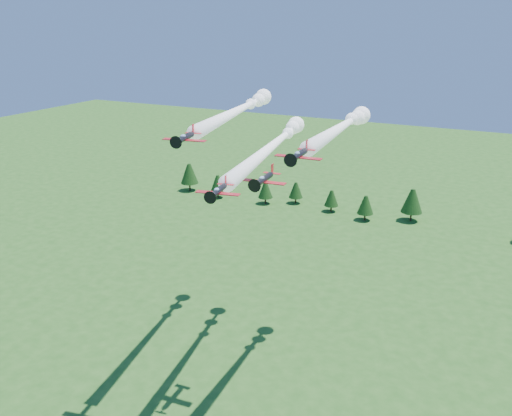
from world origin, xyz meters
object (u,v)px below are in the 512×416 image
at_px(plane_left, 240,109).
at_px(plane_slot, 264,179).
at_px(plane_right, 343,126).
at_px(plane_lead, 275,143).

bearing_deg(plane_left, plane_slot, -63.20).
relative_size(plane_left, plane_right, 1.16).
height_order(plane_left, plane_right, plane_left).
xyz_separation_m(plane_left, plane_right, (22.94, -1.85, -1.17)).
height_order(plane_lead, plane_slot, plane_lead).
xyz_separation_m(plane_lead, plane_left, (-10.78, 5.80, 4.95)).
relative_size(plane_right, plane_slot, 5.04).
relative_size(plane_left, plane_slot, 5.86).
height_order(plane_lead, plane_right, plane_right).
distance_m(plane_left, plane_right, 23.04).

